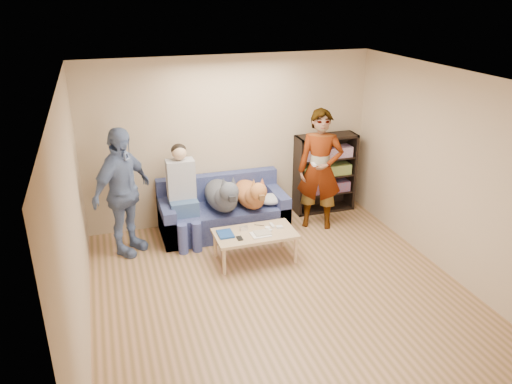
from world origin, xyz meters
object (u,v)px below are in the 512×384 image
object	(u,v)px
dog_gray	(222,195)
bookshelf	(325,172)
person_standing_right	(320,170)
notebook_blue	(225,234)
coffee_table	(255,235)
dog_tan	(251,194)
camera_silver	(244,228)
sofa	(223,213)
person_seated	(183,191)
person_standing_left	(122,192)

from	to	relation	value
dog_gray	bookshelf	size ratio (longest dim) A/B	0.98
person_standing_right	dog_gray	world-z (taller)	person_standing_right
notebook_blue	coffee_table	distance (m)	0.41
notebook_blue	dog_gray	bearing A→B (deg)	78.14
dog_tan	bookshelf	xyz separation A→B (m)	(1.41, 0.46, 0.04)
camera_silver	sofa	distance (m)	0.93
person_standing_right	person_seated	distance (m)	2.09
person_seated	dog_tan	bearing A→B (deg)	-5.52
bookshelf	dog_gray	bearing A→B (deg)	-167.10
camera_silver	coffee_table	xyz separation A→B (m)	(0.12, -0.12, -0.07)
person_standing_left	dog_tan	distance (m)	1.86
person_standing_right	person_standing_left	bearing A→B (deg)	-153.82
person_standing_left	sofa	xyz separation A→B (m)	(1.45, 0.26, -0.63)
coffee_table	bookshelf	bearing A→B (deg)	38.18
notebook_blue	person_standing_right	bearing A→B (deg)	22.10
person_seated	dog_tan	size ratio (longest dim) A/B	1.26
dog_gray	bookshelf	bearing A→B (deg)	12.90
camera_silver	bookshelf	xyz separation A→B (m)	(1.73, 1.14, 0.23)
sofa	dog_tan	xyz separation A→B (m)	(0.39, -0.22, 0.35)
sofa	dog_gray	bearing A→B (deg)	-102.48
person_seated	person_standing_left	bearing A→B (deg)	-171.13
coffee_table	dog_tan	bearing A→B (deg)	76.50
person_standing_right	person_seated	bearing A→B (deg)	-157.79
person_standing_right	sofa	xyz separation A→B (m)	(-1.46, 0.30, -0.65)
notebook_blue	bookshelf	size ratio (longest dim) A/B	0.20
dog_gray	dog_tan	size ratio (longest dim) A/B	1.09
dog_tan	notebook_blue	bearing A→B (deg)	-128.11
person_standing_right	dog_gray	xyz separation A→B (m)	(-1.50, 0.12, -0.27)
person_seated	notebook_blue	bearing A→B (deg)	-64.45
notebook_blue	camera_silver	distance (m)	0.29
camera_silver	sofa	bearing A→B (deg)	94.51
person_standing_right	dog_gray	bearing A→B (deg)	-157.33
person_standing_right	camera_silver	xyz separation A→B (m)	(-1.39, -0.61, -0.48)
coffee_table	person_standing_right	bearing A→B (deg)	29.84
dog_gray	person_seated	bearing A→B (deg)	173.92
sofa	dog_gray	size ratio (longest dim) A/B	1.50
person_seated	coffee_table	size ratio (longest dim) A/B	1.34
camera_silver	dog_tan	xyz separation A→B (m)	(0.31, 0.69, 0.19)
dog_gray	notebook_blue	bearing A→B (deg)	-101.86
person_standing_right	bookshelf	world-z (taller)	person_standing_right
person_standing_left	camera_silver	xyz separation A→B (m)	(1.53, -0.65, -0.46)
person_standing_left	sofa	size ratio (longest dim) A/B	0.95
person_seated	dog_gray	world-z (taller)	person_seated
person_standing_right	person_standing_left	distance (m)	2.91
person_standing_right	coffee_table	bearing A→B (deg)	-123.07
person_standing_right	person_seated	xyz separation A→B (m)	(-2.08, 0.18, -0.16)
sofa	person_seated	xyz separation A→B (m)	(-0.62, -0.13, 0.49)
coffee_table	camera_silver	bearing A→B (deg)	135.00
coffee_table	bookshelf	distance (m)	2.07
camera_silver	coffee_table	size ratio (longest dim) A/B	0.10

